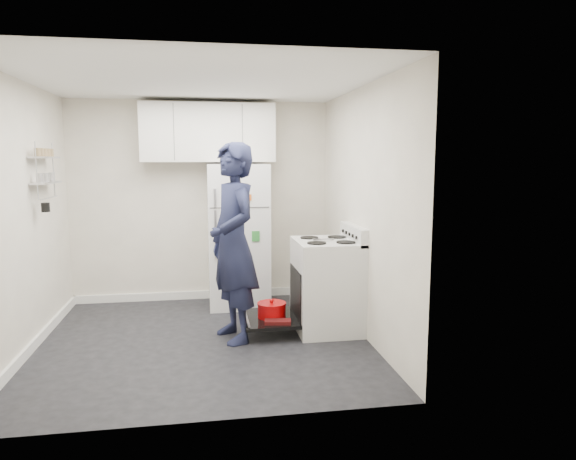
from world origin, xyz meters
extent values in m
cube|color=black|center=(0.00, 0.00, 0.00)|extent=(3.20, 3.20, 0.01)
cube|color=white|center=(0.00, 0.00, 2.50)|extent=(3.20, 3.20, 0.01)
cube|color=beige|center=(0.00, 1.60, 1.25)|extent=(3.20, 0.01, 2.50)
cube|color=beige|center=(0.00, -1.60, 1.25)|extent=(3.20, 0.01, 2.50)
cube|color=beige|center=(-1.60, 0.00, 1.25)|extent=(0.01, 3.20, 2.50)
cube|color=beige|center=(1.60, 0.00, 1.25)|extent=(0.01, 3.20, 2.50)
cube|color=white|center=(-1.59, 0.00, 0.05)|extent=(0.03, 3.20, 0.10)
cube|color=white|center=(0.00, 1.59, 0.05)|extent=(3.20, 0.03, 0.10)
cube|color=silver|center=(1.28, 0.15, 0.46)|extent=(0.65, 0.76, 0.92)
cube|color=black|center=(1.21, 0.15, 0.40)|extent=(0.53, 0.60, 0.52)
cube|color=orange|center=(1.48, 0.15, 0.40)|extent=(0.02, 0.56, 0.46)
cylinder|color=black|center=(1.26, 0.15, 0.22)|extent=(0.34, 0.34, 0.02)
cube|color=silver|center=(1.56, 0.15, 1.01)|extent=(0.08, 0.76, 0.18)
cube|color=silver|center=(1.28, 0.15, 0.94)|extent=(0.65, 0.76, 0.03)
cube|color=#B2B2B7|center=(1.23, 0.10, 0.97)|extent=(0.22, 0.03, 0.01)
cube|color=black|center=(0.68, 0.15, 0.14)|extent=(0.55, 0.70, 0.03)
cylinder|color=#B2B2B7|center=(0.43, 0.15, 0.18)|extent=(0.02, 0.66, 0.02)
cylinder|color=#BF0508|center=(0.69, 0.14, 0.23)|extent=(0.29, 0.29, 0.13)
cylinder|color=#BF0508|center=(0.69, 0.14, 0.31)|extent=(0.30, 0.30, 0.02)
sphere|color=#BF0508|center=(0.69, 0.14, 0.33)|extent=(0.04, 0.04, 0.04)
cube|color=maroon|center=(0.73, -0.07, 0.18)|extent=(0.28, 0.17, 0.04)
cube|color=maroon|center=(0.73, 0.38, 0.18)|extent=(0.28, 0.17, 0.04)
cube|color=white|center=(0.43, 1.25, 0.86)|extent=(0.72, 0.70, 1.73)
cube|color=#4C4C4C|center=(0.43, 0.90, 1.23)|extent=(0.68, 0.01, 0.01)
cube|color=#B2B2B7|center=(0.15, 0.88, 1.35)|extent=(0.03, 0.03, 0.20)
cube|color=#B2B2B7|center=(0.15, 0.88, 0.93)|extent=(0.03, 0.03, 0.55)
cylinder|color=black|center=(0.43, 1.25, 1.76)|extent=(0.30, 0.30, 0.07)
cube|color=orange|center=(0.53, 0.89, 1.35)|extent=(0.07, 0.01, 0.07)
cube|color=beige|center=(0.38, 0.89, 1.05)|extent=(0.12, 0.01, 0.16)
cube|color=#CA5F39|center=(0.48, 0.89, 0.70)|extent=(0.10, 0.01, 0.10)
cube|color=gold|center=(0.28, 0.89, 1.28)|extent=(0.06, 0.01, 0.06)
cube|color=#2C8534|center=(0.61, 0.89, 0.90)|extent=(0.09, 0.01, 0.12)
cube|color=silver|center=(0.10, 1.43, 2.10)|extent=(1.60, 0.33, 0.70)
cube|color=#B2B2B7|center=(-1.52, 0.50, 1.80)|extent=(0.14, 0.60, 0.02)
cube|color=#B2B2B7|center=(-1.52, 0.50, 1.55)|extent=(0.14, 0.60, 0.02)
cylinder|color=black|center=(-1.49, 0.32, 1.32)|extent=(0.08, 0.08, 0.09)
imported|color=#191D38|center=(0.30, 0.01, 0.97)|extent=(0.67, 0.82, 1.95)
camera|label=1|loc=(0.02, -4.95, 1.78)|focal=32.00mm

